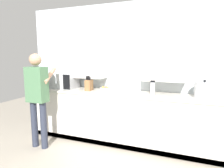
# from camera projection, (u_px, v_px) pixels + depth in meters

# --- Properties ---
(ground_plane) EXTENTS (9.53, 9.53, 0.00)m
(ground_plane) POSITION_uv_depth(u_px,v_px,m) (103.00, 164.00, 2.81)
(ground_plane) COLOR #9E9384
(back_wall_tiled) EXTENTS (4.17, 0.44, 2.58)m
(back_wall_tiled) POSITION_uv_depth(u_px,v_px,m) (126.00, 68.00, 3.64)
(back_wall_tiled) COLOR #B2BCC1
(back_wall_tiled) RESTS_ON ground_plane
(counter_unit) EXTENTS (3.41, 0.60, 0.94)m
(counter_unit) POSITION_uv_depth(u_px,v_px,m) (121.00, 117.00, 3.50)
(counter_unit) COLOR beige
(counter_unit) RESTS_ON ground_plane
(microwave_oven) EXTENTS (0.63, 0.73, 0.31)m
(microwave_oven) POSITION_uv_depth(u_px,v_px,m) (62.00, 80.00, 3.88)
(microwave_oven) COLOR #B7BABF
(microwave_oven) RESTS_ON counter_unit
(stock_pot) EXTENTS (0.39, 0.30, 0.28)m
(stock_pot) POSITION_uv_depth(u_px,v_px,m) (204.00, 90.00, 2.95)
(stock_pot) COLOR #B7BABF
(stock_pot) RESTS_ON counter_unit
(thermos_flask) EXTENTS (0.08, 0.08, 0.25)m
(thermos_flask) POSITION_uv_depth(u_px,v_px,m) (153.00, 88.00, 3.19)
(thermos_flask) COLOR #B7BABF
(thermos_flask) RESTS_ON counter_unit
(knife_block) EXTENTS (0.11, 0.15, 0.28)m
(knife_block) POSITION_uv_depth(u_px,v_px,m) (89.00, 85.00, 3.60)
(knife_block) COLOR brown
(knife_block) RESTS_ON counter_unit
(fruit_bowl) EXTENTS (0.21, 0.21, 0.10)m
(fruit_bowl) POSITION_uv_depth(u_px,v_px,m) (106.00, 89.00, 3.54)
(fruit_bowl) COLOR beige
(fruit_bowl) RESTS_ON counter_unit
(person_figure) EXTENTS (0.44, 0.55, 1.63)m
(person_figure) POSITION_uv_depth(u_px,v_px,m) (37.00, 93.00, 3.22)
(person_figure) COLOR #282D3D
(person_figure) RESTS_ON ground_plane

